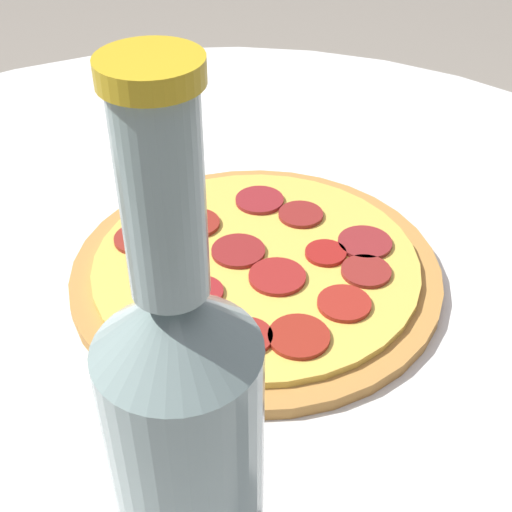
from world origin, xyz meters
The scene contains 3 objects.
table centered at (0.00, 0.00, 0.56)m, with size 0.99×0.99×0.74m.
pizza centered at (0.02, 0.04, 0.75)m, with size 0.29×0.29×0.02m.
beer_bottle centered at (0.14, -0.17, 0.85)m, with size 0.07×0.07×0.28m.
Camera 1 is at (0.28, -0.31, 1.10)m, focal length 50.00 mm.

